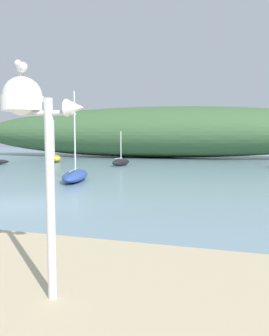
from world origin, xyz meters
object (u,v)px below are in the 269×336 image
Objects in this scene: seagull_on_radar at (21,66)px; sailboat_inner_mooring at (54,158)px; sailboat_outer_mooring at (121,162)px; sailboat_centre_water at (75,175)px; mast_structure at (30,115)px.

seagull_on_radar is 29.51m from sailboat_inner_mooring.
sailboat_outer_mooring is (-6.39, 23.00, -3.01)m from seagull_on_radar.
seagull_on_radar is 14.22m from sailboat_centre_water.
seagull_on_radar reaches higher than mast_structure.
sailboat_inner_mooring is 1.41× the size of sailboat_outer_mooring.
mast_structure is 1.01× the size of sailboat_outer_mooring.
seagull_on_radar reaches higher than sailboat_outer_mooring.
mast_structure is at bearing -3.96° from seagull_on_radar.
sailboat_inner_mooring is (-14.46, 25.63, -2.31)m from mast_structure.
sailboat_inner_mooring is 8.37m from sailboat_outer_mooring.
mast_structure is 0.65m from seagull_on_radar.
sailboat_centre_water is at bearing 113.74° from seagull_on_radar.
seagull_on_radar is at bearing 176.04° from mast_structure.
mast_structure is at bearing -65.83° from sailboat_centre_water.
mast_structure is at bearing -60.57° from sailboat_inner_mooring.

